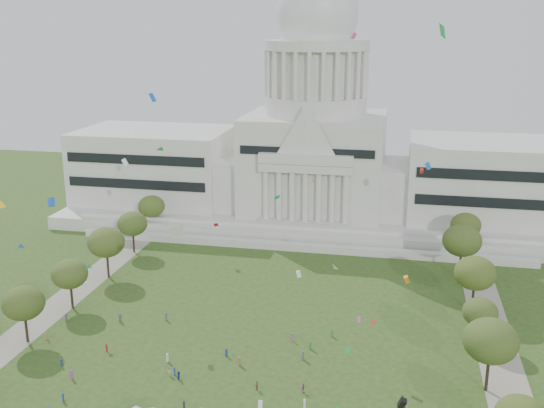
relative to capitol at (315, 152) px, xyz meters
name	(u,v)px	position (x,y,z in m)	size (l,w,h in m)	color
capitol	(315,152)	(0.00, 0.00, 0.00)	(160.00, 64.50, 91.30)	beige
path_left	(48,313)	(-48.00, -83.59, -22.28)	(8.00, 160.00, 0.04)	gray
path_right	(499,357)	(48.00, -83.59, -22.28)	(8.00, 160.00, 0.04)	gray
row_tree_l_2	(23,303)	(-45.04, -96.29, -13.79)	(8.42, 8.42, 11.97)	black
row_tree_r_2	(491,341)	(44.17, -96.15, -12.64)	(9.55, 9.55, 13.58)	black
row_tree_l_3	(70,274)	(-44.09, -79.67, -14.09)	(8.12, 8.12, 11.55)	black
row_tree_r_3	(480,312)	(44.40, -79.10, -15.21)	(7.01, 7.01, 9.98)	black
row_tree_l_4	(106,242)	(-44.08, -61.17, -12.90)	(9.29, 9.29, 13.21)	black
row_tree_r_4	(475,273)	(44.76, -63.55, -13.01)	(9.19, 9.19, 13.06)	black
row_tree_l_5	(132,224)	(-45.22, -42.58, -13.88)	(8.33, 8.33, 11.85)	black
row_tree_r_5	(462,241)	(43.49, -43.40, -12.37)	(9.82, 9.82, 13.96)	black
row_tree_l_6	(152,206)	(-46.87, -24.45, -14.02)	(8.19, 8.19, 11.64)	black
row_tree_r_6	(466,225)	(45.96, -25.46, -13.79)	(8.42, 8.42, 11.97)	black
person_2	(402,400)	(29.77, -103.75, -21.35)	(0.92, 0.57, 1.89)	#33723F
person_4	(257,386)	(4.61, -104.16, -21.42)	(1.02, 0.56, 1.74)	olive
person_5	(179,375)	(-10.04, -103.71, -21.46)	(1.55, 0.61, 1.68)	navy
person_8	(169,371)	(-12.25, -102.63, -21.42)	(0.85, 0.53, 1.75)	silver
person_10	(303,388)	(12.73, -103.37, -21.41)	(1.04, 0.57, 1.78)	#994C8C
distant_crowd	(174,364)	(-12.34, -100.01, -21.43)	(57.81, 38.03, 1.93)	#994C8C
kite_swarm	(265,235)	(6.06, -103.74, 6.59)	(84.42, 106.61, 59.16)	red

